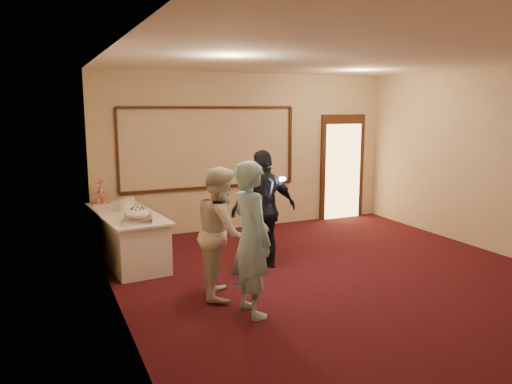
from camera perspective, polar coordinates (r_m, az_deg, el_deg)
floor at (r=7.05m, az=10.52°, el=-10.11°), size 7.00×7.00×0.00m
room_walls at (r=6.64m, az=11.07°, el=6.56°), size 6.04×7.04×3.02m
wall_molding at (r=9.43m, az=-5.29°, el=5.04°), size 3.45×0.04×1.55m
doorway at (r=10.77m, az=9.84°, el=2.76°), size 1.05×0.07×2.20m
buffet_table at (r=7.99m, az=-14.50°, el=-4.95°), size 1.03×2.18×0.77m
pavlova_tray at (r=7.21m, az=-13.34°, el=-2.68°), size 0.45×0.57×0.19m
cupcake_stand at (r=8.75m, az=-17.34°, el=-0.13°), size 0.32×0.32×0.46m
plate_stack_a at (r=8.00m, az=-14.84°, el=-1.51°), size 0.20×0.20×0.17m
plate_stack_b at (r=8.29m, az=-14.31°, el=-1.14°), size 0.19×0.19×0.16m
tart at (r=7.55m, az=-13.29°, el=-2.55°), size 0.29×0.29×0.06m
man at (r=5.67m, az=-0.52°, el=-5.38°), size 0.49×0.69×1.79m
woman at (r=6.28m, az=-3.92°, el=-4.56°), size 0.85×0.96×1.65m
guest at (r=7.31m, az=0.92°, el=-2.03°), size 1.05×0.47×1.76m
camera_flash at (r=7.23m, az=3.04°, el=1.49°), size 0.08×0.05×0.05m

